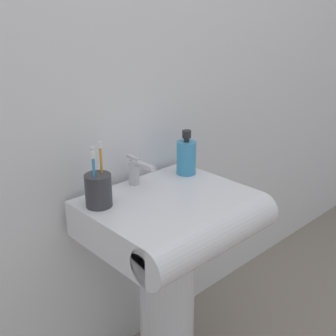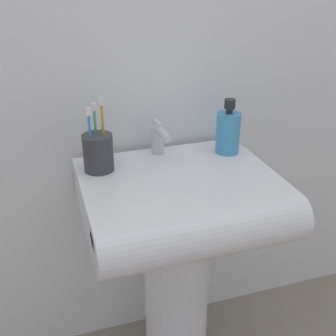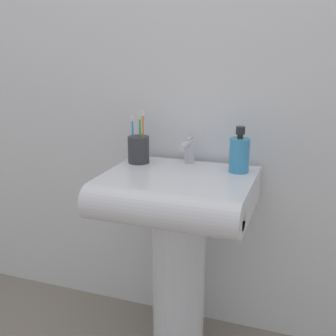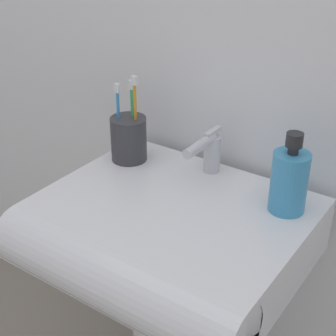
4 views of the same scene
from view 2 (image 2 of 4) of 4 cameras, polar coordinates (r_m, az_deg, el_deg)
sink_pedestal at (r=1.37m, az=1.15°, el=-16.72°), size 0.20×0.20×0.60m
sink_basin at (r=1.12m, az=2.08°, el=-4.70°), size 0.52×0.45×0.12m
faucet at (r=1.23m, az=-1.20°, el=4.14°), size 0.04×0.13×0.10m
toothbrush_cup at (r=1.15m, az=-9.45°, el=2.17°), size 0.08×0.08×0.20m
soap_bottle at (r=1.26m, az=8.13°, el=4.91°), size 0.07×0.07×0.16m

